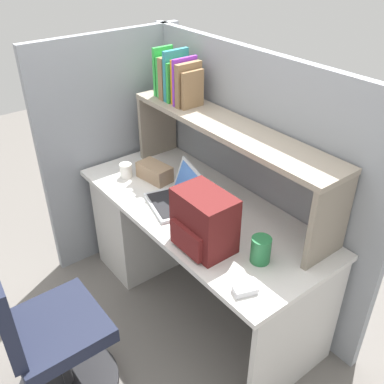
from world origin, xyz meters
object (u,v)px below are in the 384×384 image
(tissue_box, at_px, (155,172))
(snack_canister, at_px, (261,250))
(computer_mouse, at_px, (245,290))
(laptop, at_px, (177,197))
(backpack, at_px, (203,222))
(paper_cup, at_px, (126,170))
(office_chair, at_px, (47,341))

(tissue_box, bearing_deg, snack_canister, -10.06)
(computer_mouse, height_order, tissue_box, tissue_box)
(laptop, bearing_deg, tissue_box, 169.85)
(laptop, xyz_separation_m, computer_mouse, (0.74, -0.18, -0.03))
(laptop, distance_m, backpack, 0.41)
(laptop, distance_m, tissue_box, 0.32)
(paper_cup, xyz_separation_m, tissue_box, (0.13, 0.13, 0.01))
(computer_mouse, bearing_deg, paper_cup, -164.97)
(snack_canister, distance_m, office_chair, 1.11)
(computer_mouse, bearing_deg, laptop, -173.25)
(backpack, distance_m, computer_mouse, 0.39)
(tissue_box, bearing_deg, paper_cup, -144.61)
(paper_cup, xyz_separation_m, snack_canister, (1.08, 0.10, 0.02))
(backpack, height_order, snack_canister, backpack)
(tissue_box, xyz_separation_m, snack_canister, (0.95, -0.03, 0.02))
(paper_cup, bearing_deg, office_chair, -53.62)
(laptop, bearing_deg, computer_mouse, -13.29)
(paper_cup, relative_size, tissue_box, 0.41)
(laptop, xyz_separation_m, tissue_box, (-0.31, 0.06, -0.00))
(paper_cup, height_order, tissue_box, tissue_box)
(computer_mouse, relative_size, tissue_box, 0.47)
(tissue_box, bearing_deg, computer_mouse, -20.53)
(office_chair, bearing_deg, computer_mouse, -123.22)
(computer_mouse, xyz_separation_m, paper_cup, (-1.19, 0.10, 0.03))
(laptop, bearing_deg, snack_canister, 2.27)
(snack_canister, bearing_deg, paper_cup, -174.93)
(laptop, relative_size, snack_canister, 2.77)
(office_chair, bearing_deg, snack_canister, -111.56)
(laptop, distance_m, snack_canister, 0.63)
(snack_canister, bearing_deg, backpack, -150.96)
(laptop, distance_m, computer_mouse, 0.76)
(laptop, height_order, backpack, backpack)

